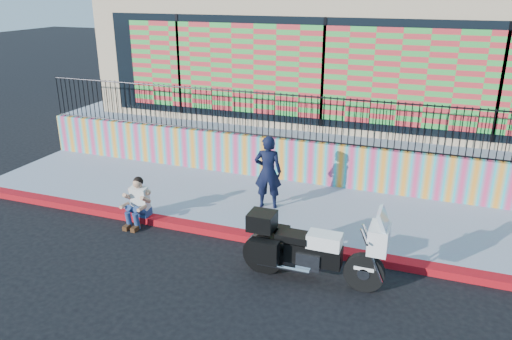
% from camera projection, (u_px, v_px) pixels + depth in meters
% --- Properties ---
extents(ground, '(90.00, 90.00, 0.00)m').
position_uv_depth(ground, '(270.00, 244.00, 10.25)').
color(ground, black).
rests_on(ground, ground).
extents(red_curb, '(16.00, 0.30, 0.15)m').
position_uv_depth(red_curb, '(270.00, 240.00, 10.23)').
color(red_curb, '#B00C0D').
rests_on(red_curb, ground).
extents(sidewalk, '(16.00, 3.00, 0.15)m').
position_uv_depth(sidewalk, '(293.00, 209.00, 11.68)').
color(sidewalk, '#878EA2').
rests_on(sidewalk, ground).
extents(mural_wall, '(16.00, 0.20, 1.10)m').
position_uv_depth(mural_wall, '(311.00, 162.00, 12.87)').
color(mural_wall, '#E13B6F').
rests_on(mural_wall, sidewalk).
extents(metal_fence, '(15.80, 0.04, 1.20)m').
position_uv_depth(metal_fence, '(313.00, 119.00, 12.47)').
color(metal_fence, black).
rests_on(metal_fence, mural_wall).
extents(elevated_platform, '(16.00, 10.00, 1.25)m').
position_uv_depth(elevated_platform, '(348.00, 119.00, 17.37)').
color(elevated_platform, '#878EA2').
rests_on(elevated_platform, ground).
extents(storefront_building, '(14.00, 8.06, 4.00)m').
position_uv_depth(storefront_building, '(352.00, 42.00, 16.27)').
color(storefront_building, '#CDB988').
rests_on(storefront_building, elevated_platform).
extents(police_motorcycle, '(2.52, 0.83, 1.57)m').
position_uv_depth(police_motorcycle, '(311.00, 247.00, 8.78)').
color(police_motorcycle, black).
rests_on(police_motorcycle, ground).
extents(police_officer, '(0.70, 0.53, 1.71)m').
position_uv_depth(police_officer, '(268.00, 172.00, 11.33)').
color(police_officer, black).
rests_on(police_officer, sidewalk).
extents(seated_man, '(0.54, 0.71, 1.06)m').
position_uv_depth(seated_man, '(137.00, 206.00, 10.91)').
color(seated_man, navy).
rests_on(seated_man, ground).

